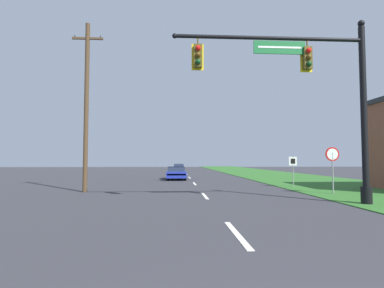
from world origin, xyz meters
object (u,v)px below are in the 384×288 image
Objects in this scene: utility_pole_near at (86,104)px; far_car at (179,167)px; signal_mast at (318,92)px; car_ahead at (176,173)px; route_sign_post at (293,165)px; stop_sign at (332,160)px.

far_car is at bearing 79.84° from utility_pole_near.
signal_mast reaches higher than far_car.
signal_mast reaches higher than car_ahead.
far_car is at bearing 103.64° from route_sign_post.
car_ahead is 0.46× the size of utility_pole_near.
far_car is 1.79× the size of stop_sign.
utility_pole_near is at bearing 171.91° from stop_sign.
utility_pole_near reaches higher than signal_mast.
utility_pole_near reaches higher than stop_sign.
route_sign_post is 0.20× the size of utility_pole_near.
far_car is (-5.33, 38.35, -4.09)m from signal_mast.
route_sign_post is at bearing 9.89° from utility_pole_near.
signal_mast is 1.85× the size of far_car.
utility_pole_near reaches higher than far_car.
signal_mast is 8.81m from route_sign_post.
utility_pole_near is (-5.86, -32.70, 4.53)m from far_car.
car_ahead is 1.03× the size of far_car.
utility_pole_near is (-5.33, -11.07, 4.53)m from car_ahead.
stop_sign is 0.25× the size of utility_pole_near.
far_car is 2.20× the size of route_sign_post.
car_ahead is at bearing 132.04° from route_sign_post.
utility_pole_near is (-11.19, 5.65, 0.44)m from signal_mast.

